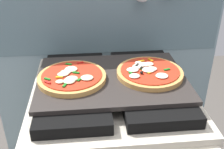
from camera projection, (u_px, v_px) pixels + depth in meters
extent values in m
cube|color=#7A939E|center=(105.00, 69.00, 1.36)|extent=(1.10, 0.03, 1.55)
cube|color=black|center=(112.00, 91.00, 1.03)|extent=(0.59, 0.59, 0.01)
cube|color=black|center=(74.00, 87.00, 1.01)|extent=(0.24, 0.51, 0.04)
cube|color=black|center=(149.00, 83.00, 1.03)|extent=(0.24, 0.51, 0.04)
cube|color=#2D2826|center=(112.00, 79.00, 1.01)|extent=(0.54, 0.38, 0.02)
cylinder|color=tan|center=(72.00, 78.00, 0.98)|extent=(0.25, 0.25, 0.02)
cylinder|color=#B72D19|center=(72.00, 75.00, 0.98)|extent=(0.22, 0.22, 0.00)
ellipsoid|color=beige|center=(60.00, 82.00, 0.92)|extent=(0.03, 0.02, 0.01)
ellipsoid|color=beige|center=(71.00, 69.00, 1.00)|extent=(0.05, 0.05, 0.01)
ellipsoid|color=beige|center=(87.00, 78.00, 0.95)|extent=(0.04, 0.04, 0.01)
ellipsoid|color=beige|center=(63.00, 74.00, 0.97)|extent=(0.04, 0.03, 0.01)
ellipsoid|color=beige|center=(69.00, 81.00, 0.93)|extent=(0.04, 0.04, 0.01)
ellipsoid|color=beige|center=(72.00, 78.00, 0.94)|extent=(0.04, 0.04, 0.01)
ellipsoid|color=beige|center=(65.00, 72.00, 0.98)|extent=(0.04, 0.04, 0.01)
cube|color=gold|center=(59.00, 77.00, 0.95)|extent=(0.02, 0.01, 0.00)
cube|color=#19721E|center=(47.00, 79.00, 0.94)|extent=(0.02, 0.02, 0.00)
cube|color=gold|center=(62.00, 73.00, 0.98)|extent=(0.01, 0.03, 0.00)
cube|color=#19721E|center=(76.00, 73.00, 0.98)|extent=(0.03, 0.02, 0.00)
cube|color=#19721E|center=(65.00, 85.00, 0.91)|extent=(0.02, 0.03, 0.00)
cube|color=#19721E|center=(80.00, 79.00, 0.94)|extent=(0.02, 0.02, 0.00)
cube|color=red|center=(80.00, 62.00, 1.05)|extent=(0.03, 0.01, 0.00)
cube|color=#19721E|center=(69.00, 64.00, 1.04)|extent=(0.03, 0.02, 0.00)
cube|color=red|center=(48.00, 82.00, 0.92)|extent=(0.02, 0.02, 0.00)
cylinder|color=#C18947|center=(150.00, 73.00, 1.01)|extent=(0.25, 0.25, 0.02)
cylinder|color=#B72D19|center=(150.00, 70.00, 1.01)|extent=(0.22, 0.22, 0.00)
ellipsoid|color=#F4EACC|center=(138.00, 63.00, 1.05)|extent=(0.03, 0.02, 0.01)
ellipsoid|color=#F4EACC|center=(148.00, 70.00, 1.00)|extent=(0.05, 0.04, 0.01)
ellipsoid|color=#F4EACC|center=(151.00, 68.00, 1.01)|extent=(0.04, 0.03, 0.01)
ellipsoid|color=#F4EACC|center=(149.00, 64.00, 1.04)|extent=(0.04, 0.03, 0.01)
ellipsoid|color=#F4EACC|center=(134.00, 76.00, 0.96)|extent=(0.04, 0.03, 0.01)
ellipsoid|color=#F4EACC|center=(133.00, 70.00, 1.00)|extent=(0.04, 0.04, 0.01)
ellipsoid|color=#F4EACC|center=(138.00, 66.00, 1.02)|extent=(0.04, 0.04, 0.01)
ellipsoid|color=#F4EACC|center=(144.00, 64.00, 1.04)|extent=(0.03, 0.03, 0.01)
ellipsoid|color=#F4EACC|center=(162.00, 76.00, 0.96)|extent=(0.04, 0.04, 0.01)
cube|color=#19721E|center=(167.00, 69.00, 1.00)|extent=(0.03, 0.01, 0.00)
cube|color=#19721E|center=(143.00, 69.00, 1.01)|extent=(0.02, 0.02, 0.00)
sphere|color=black|center=(142.00, 73.00, 0.97)|extent=(0.01, 0.01, 0.01)
sphere|color=black|center=(137.00, 66.00, 1.02)|extent=(0.01, 0.01, 0.01)
cube|color=#19721E|center=(131.00, 73.00, 0.98)|extent=(0.02, 0.03, 0.00)
cube|color=#19721E|center=(150.00, 72.00, 0.99)|extent=(0.03, 0.01, 0.00)
cube|color=gold|center=(151.00, 60.00, 1.07)|extent=(0.02, 0.02, 0.00)
cube|color=gold|center=(141.00, 61.00, 1.06)|extent=(0.03, 0.02, 0.00)
sphere|color=black|center=(142.00, 68.00, 1.01)|extent=(0.01, 0.01, 0.01)
cube|color=gold|center=(150.00, 72.00, 0.98)|extent=(0.02, 0.02, 0.00)
sphere|color=black|center=(138.00, 65.00, 1.03)|extent=(0.01, 0.01, 0.01)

